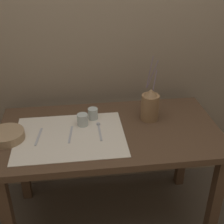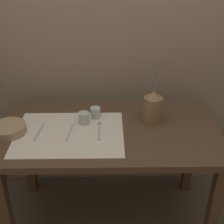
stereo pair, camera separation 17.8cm
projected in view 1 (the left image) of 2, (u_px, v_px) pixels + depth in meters
ground_plane at (110, 217)px, 2.20m from camera, size 12.00×12.00×0.00m
stone_wall_back at (100, 30)px, 2.00m from camera, size 7.00×0.06×2.40m
wooden_table at (109, 144)px, 1.89m from camera, size 1.30×0.69×0.73m
linen_cloth at (70, 136)px, 1.78m from camera, size 0.62×0.48×0.00m
pitcher_with_flowers at (150, 105)px, 1.90m from camera, size 0.11×0.11×0.40m
wooden_bowl at (6, 136)px, 1.74m from camera, size 0.20×0.20×0.05m
glass_tumbler_near at (83, 120)px, 1.86m from camera, size 0.06×0.06×0.07m
glass_tumbler_far at (93, 114)px, 1.93m from camera, size 0.06×0.06×0.07m
knife_center at (39, 137)px, 1.77m from camera, size 0.04×0.17×0.00m
fork_inner at (71, 134)px, 1.79m from camera, size 0.03×0.17×0.00m
spoon_outer at (99, 127)px, 1.85m from camera, size 0.02×0.19×0.02m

